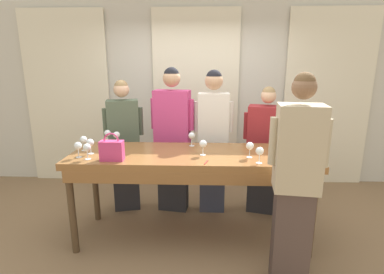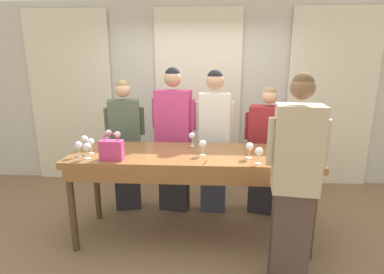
{
  "view_description": "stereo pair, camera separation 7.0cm",
  "coord_description": "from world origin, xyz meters",
  "px_view_note": "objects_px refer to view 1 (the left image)",
  "views": [
    {
      "loc": [
        0.11,
        -3.01,
        1.91
      ],
      "look_at": [
        0.0,
        0.08,
        1.13
      ],
      "focal_mm": 28.0,
      "sensor_mm": 36.0,
      "label": 1
    },
    {
      "loc": [
        0.18,
        -3.0,
        1.91
      ],
      "look_at": [
        0.0,
        0.08,
        1.13
      ],
      "focal_mm": 28.0,
      "sensor_mm": 36.0,
      "label": 2
    }
  ],
  "objects_px": {
    "wine_glass_near_host": "(260,151)",
    "guest_cream_sweater": "(213,140)",
    "handbag": "(112,150)",
    "wine_glass_back_mid": "(294,137)",
    "wine_glass_by_handbag": "(84,140)",
    "guest_striped_shirt": "(265,152)",
    "wine_glass_front_right": "(87,148)",
    "host_pouring": "(296,184)",
    "wine_glass_by_bottle": "(117,135)",
    "wine_glass_front_mid": "(192,136)",
    "wine_glass_back_left": "(78,146)",
    "wine_glass_front_left": "(203,144)",
    "wine_glass_center_mid": "(90,143)",
    "tasting_bar": "(192,162)",
    "guest_pink_top": "(173,139)",
    "wine_glass_center_left": "(250,146)",
    "guest_olive_jacket": "(124,145)",
    "wine_glass_center_right": "(283,146)",
    "wine_bottle": "(279,136)",
    "wine_glass_back_right": "(107,134)"
  },
  "relations": [
    {
      "from": "wine_glass_near_host",
      "to": "wine_glass_front_left",
      "type": "bearing_deg",
      "value": 156.15
    },
    {
      "from": "wine_glass_center_left",
      "to": "host_pouring",
      "type": "relative_size",
      "value": 0.09
    },
    {
      "from": "handbag",
      "to": "guest_cream_sweater",
      "type": "bearing_deg",
      "value": 42.63
    },
    {
      "from": "guest_pink_top",
      "to": "wine_glass_front_mid",
      "type": "bearing_deg",
      "value": -56.23
    },
    {
      "from": "wine_glass_front_mid",
      "to": "tasting_bar",
      "type": "bearing_deg",
      "value": -87.99
    },
    {
      "from": "wine_glass_by_handbag",
      "to": "guest_striped_shirt",
      "type": "bearing_deg",
      "value": 16.39
    },
    {
      "from": "wine_glass_center_right",
      "to": "guest_olive_jacket",
      "type": "height_order",
      "value": "guest_olive_jacket"
    },
    {
      "from": "guest_striped_shirt",
      "to": "wine_glass_back_mid",
      "type": "bearing_deg",
      "value": -61.62
    },
    {
      "from": "wine_glass_back_left",
      "to": "wine_glass_by_bottle",
      "type": "bearing_deg",
      "value": 61.48
    },
    {
      "from": "guest_striped_shirt",
      "to": "guest_olive_jacket",
      "type": "bearing_deg",
      "value": -180.0
    },
    {
      "from": "wine_glass_center_mid",
      "to": "guest_striped_shirt",
      "type": "height_order",
      "value": "guest_striped_shirt"
    },
    {
      "from": "wine_glass_center_left",
      "to": "wine_glass_center_mid",
      "type": "bearing_deg",
      "value": 177.75
    },
    {
      "from": "tasting_bar",
      "to": "handbag",
      "type": "bearing_deg",
      "value": -161.48
    },
    {
      "from": "wine_glass_back_left",
      "to": "wine_glass_near_host",
      "type": "distance_m",
      "value": 1.77
    },
    {
      "from": "handbag",
      "to": "guest_striped_shirt",
      "type": "bearing_deg",
      "value": 29.01
    },
    {
      "from": "host_pouring",
      "to": "tasting_bar",
      "type": "bearing_deg",
      "value": 142.69
    },
    {
      "from": "wine_glass_center_right",
      "to": "wine_glass_near_host",
      "type": "relative_size",
      "value": 1.0
    },
    {
      "from": "wine_glass_center_mid",
      "to": "host_pouring",
      "type": "height_order",
      "value": "host_pouring"
    },
    {
      "from": "wine_glass_center_left",
      "to": "wine_glass_back_left",
      "type": "height_order",
      "value": "same"
    },
    {
      "from": "wine_glass_front_left",
      "to": "wine_glass_center_left",
      "type": "height_order",
      "value": "same"
    },
    {
      "from": "handbag",
      "to": "wine_glass_near_host",
      "type": "height_order",
      "value": "handbag"
    },
    {
      "from": "host_pouring",
      "to": "wine_glass_front_left",
      "type": "bearing_deg",
      "value": 141.2
    },
    {
      "from": "wine_glass_by_bottle",
      "to": "host_pouring",
      "type": "distance_m",
      "value": 2.0
    },
    {
      "from": "wine_glass_back_mid",
      "to": "wine_glass_near_host",
      "type": "relative_size",
      "value": 1.0
    },
    {
      "from": "guest_cream_sweater",
      "to": "wine_glass_back_right",
      "type": "bearing_deg",
      "value": -166.44
    },
    {
      "from": "wine_glass_front_mid",
      "to": "wine_glass_by_bottle",
      "type": "height_order",
      "value": "same"
    },
    {
      "from": "wine_glass_front_right",
      "to": "guest_striped_shirt",
      "type": "height_order",
      "value": "guest_striped_shirt"
    },
    {
      "from": "wine_glass_back_mid",
      "to": "wine_glass_front_left",
      "type": "bearing_deg",
      "value": -162.15
    },
    {
      "from": "wine_glass_near_host",
      "to": "wine_glass_front_mid",
      "type": "bearing_deg",
      "value": 138.79
    },
    {
      "from": "tasting_bar",
      "to": "guest_striped_shirt",
      "type": "height_order",
      "value": "guest_striped_shirt"
    },
    {
      "from": "wine_bottle",
      "to": "wine_glass_center_left",
      "type": "bearing_deg",
      "value": -132.74
    },
    {
      "from": "guest_cream_sweater",
      "to": "wine_glass_by_handbag",
      "type": "bearing_deg",
      "value": -156.58
    },
    {
      "from": "wine_glass_front_right",
      "to": "wine_glass_back_right",
      "type": "xyz_separation_m",
      "value": [
        0.01,
        0.61,
        -0.0
      ]
    },
    {
      "from": "wine_glass_front_mid",
      "to": "wine_glass_by_bottle",
      "type": "relative_size",
      "value": 1.0
    },
    {
      "from": "wine_glass_near_host",
      "to": "guest_cream_sweater",
      "type": "bearing_deg",
      "value": 112.8
    },
    {
      "from": "wine_glass_by_bottle",
      "to": "guest_olive_jacket",
      "type": "xyz_separation_m",
      "value": [
        -0.02,
        0.38,
        -0.23
      ]
    },
    {
      "from": "wine_glass_center_left",
      "to": "wine_glass_center_mid",
      "type": "height_order",
      "value": "same"
    },
    {
      "from": "guest_olive_jacket",
      "to": "guest_cream_sweater",
      "type": "bearing_deg",
      "value": -0.0
    },
    {
      "from": "wine_glass_by_handbag",
      "to": "guest_olive_jacket",
      "type": "xyz_separation_m",
      "value": [
        0.27,
        0.61,
        -0.23
      ]
    },
    {
      "from": "wine_glass_by_bottle",
      "to": "wine_glass_front_mid",
      "type": "bearing_deg",
      "value": -0.35
    },
    {
      "from": "wine_glass_front_right",
      "to": "host_pouring",
      "type": "xyz_separation_m",
      "value": [
        1.89,
        -0.43,
        -0.16
      ]
    },
    {
      "from": "wine_glass_front_right",
      "to": "host_pouring",
      "type": "height_order",
      "value": "host_pouring"
    },
    {
      "from": "wine_glass_front_right",
      "to": "wine_glass_front_mid",
      "type": "bearing_deg",
      "value": 27.43
    },
    {
      "from": "wine_glass_by_bottle",
      "to": "wine_glass_center_left",
      "type": "bearing_deg",
      "value": -15.66
    },
    {
      "from": "wine_glass_front_right",
      "to": "wine_glass_by_bottle",
      "type": "xyz_separation_m",
      "value": [
        0.14,
        0.52,
        -0.0
      ]
    },
    {
      "from": "wine_glass_by_handbag",
      "to": "guest_striped_shirt",
      "type": "height_order",
      "value": "guest_striped_shirt"
    },
    {
      "from": "wine_glass_back_mid",
      "to": "wine_glass_by_handbag",
      "type": "bearing_deg",
      "value": -174.88
    },
    {
      "from": "wine_glass_back_right",
      "to": "wine_bottle",
      "type": "bearing_deg",
      "value": -2.22
    },
    {
      "from": "wine_glass_back_left",
      "to": "wine_glass_by_handbag",
      "type": "distance_m",
      "value": 0.24
    },
    {
      "from": "wine_glass_front_mid",
      "to": "guest_pink_top",
      "type": "bearing_deg",
      "value": 123.77
    }
  ]
}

